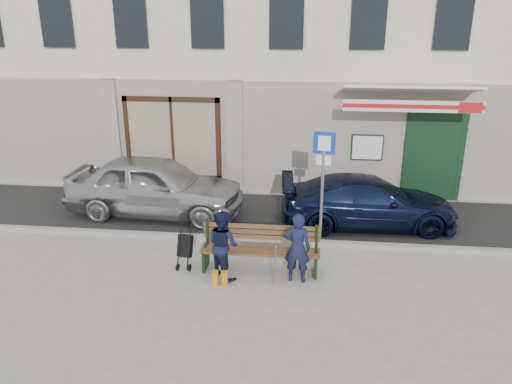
# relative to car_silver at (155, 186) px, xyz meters

# --- Properties ---
(ground) EXTENTS (80.00, 80.00, 0.00)m
(ground) POSITION_rel_car_silver_xyz_m (3.19, -2.96, -0.77)
(ground) COLOR #9E9991
(ground) RESTS_ON ground
(asphalt_lane) EXTENTS (60.00, 3.20, 0.01)m
(asphalt_lane) POSITION_rel_car_silver_xyz_m (3.19, 0.14, -0.77)
(asphalt_lane) COLOR #282828
(asphalt_lane) RESTS_ON ground
(curb) EXTENTS (60.00, 0.18, 0.12)m
(curb) POSITION_rel_car_silver_xyz_m (3.19, -1.46, -0.71)
(curb) COLOR #9E9384
(curb) RESTS_ON ground
(building) EXTENTS (20.00, 8.27, 10.00)m
(building) POSITION_rel_car_silver_xyz_m (3.19, 5.49, 4.20)
(building) COLOR beige
(building) RESTS_ON ground
(car_silver) EXTENTS (4.63, 2.10, 1.54)m
(car_silver) POSITION_rel_car_silver_xyz_m (0.00, 0.00, 0.00)
(car_silver) COLOR #B0B0B5
(car_silver) RESTS_ON ground
(car_navy) EXTENTS (4.35, 2.01, 1.23)m
(car_navy) POSITION_rel_car_silver_xyz_m (5.38, -0.15, -0.16)
(car_navy) COLOR black
(car_navy) RESTS_ON ground
(parking_sign) EXTENTS (0.48, 0.12, 2.58)m
(parking_sign) POSITION_rel_car_silver_xyz_m (4.22, -1.28, 0.95)
(parking_sign) COLOR gray
(parking_sign) RESTS_ON ground
(bench) EXTENTS (2.40, 1.17, 0.98)m
(bench) POSITION_rel_car_silver_xyz_m (2.95, -2.74, -0.31)
(bench) COLOR brown
(bench) RESTS_ON ground
(man) EXTENTS (0.55, 0.39, 1.41)m
(man) POSITION_rel_car_silver_xyz_m (3.75, -3.06, -0.07)
(man) COLOR #131835
(man) RESTS_ON ground
(woman) EXTENTS (0.86, 0.84, 1.40)m
(woman) POSITION_rel_car_silver_xyz_m (2.30, -3.05, -0.07)
(woman) COLOR #121533
(woman) RESTS_ON ground
(stroller) EXTENTS (0.34, 0.44, 1.00)m
(stroller) POSITION_rel_car_silver_xyz_m (1.45, -2.73, -0.33)
(stroller) COLOR black
(stroller) RESTS_ON ground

